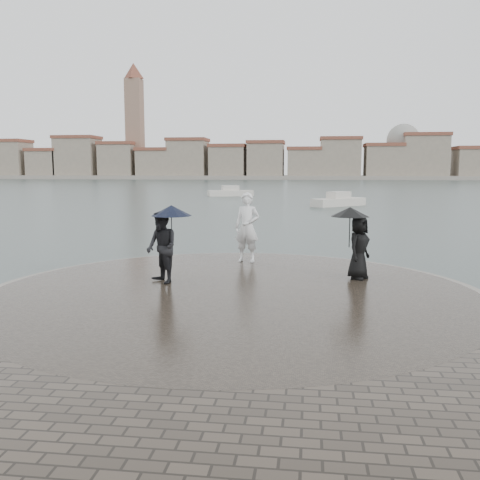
# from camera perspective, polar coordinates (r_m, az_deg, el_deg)

# --- Properties ---
(ground) EXTENTS (400.00, 400.00, 0.00)m
(ground) POSITION_cam_1_polar(r_m,az_deg,el_deg) (9.96, -3.64, -11.98)
(ground) COLOR #2B3835
(ground) RESTS_ON ground
(kerb_ring) EXTENTS (12.50, 12.50, 0.32)m
(kerb_ring) POSITION_cam_1_polar(r_m,az_deg,el_deg) (13.23, -0.73, -6.29)
(kerb_ring) COLOR gray
(kerb_ring) RESTS_ON ground
(quay_tip) EXTENTS (11.90, 11.90, 0.36)m
(quay_tip) POSITION_cam_1_polar(r_m,az_deg,el_deg) (13.22, -0.73, -6.20)
(quay_tip) COLOR #2D261E
(quay_tip) RESTS_ON ground
(statue) EXTENTS (0.92, 0.71, 2.23)m
(statue) POSITION_cam_1_polar(r_m,az_deg,el_deg) (17.10, 0.77, 1.36)
(statue) COLOR white
(statue) RESTS_ON quay_tip
(visitor_left) EXTENTS (1.36, 1.21, 2.04)m
(visitor_left) POSITION_cam_1_polar(r_m,az_deg,el_deg) (14.06, -8.15, 0.03)
(visitor_left) COLOR black
(visitor_left) RESTS_ON quay_tip
(visitor_right) EXTENTS (1.23, 1.13, 1.95)m
(visitor_right) POSITION_cam_1_polar(r_m,az_deg,el_deg) (14.78, 12.31, 0.22)
(visitor_right) COLOR black
(visitor_right) RESTS_ON quay_tip
(far_skyline) EXTENTS (260.00, 20.00, 37.00)m
(far_skyline) POSITION_cam_1_polar(r_m,az_deg,el_deg) (170.13, 4.73, 8.35)
(far_skyline) COLOR gray
(far_skyline) RESTS_ON ground
(boats) EXTENTS (17.65, 20.40, 1.50)m
(boats) POSITION_cam_1_polar(r_m,az_deg,el_deg) (57.11, 3.88, 4.62)
(boats) COLOR beige
(boats) RESTS_ON ground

